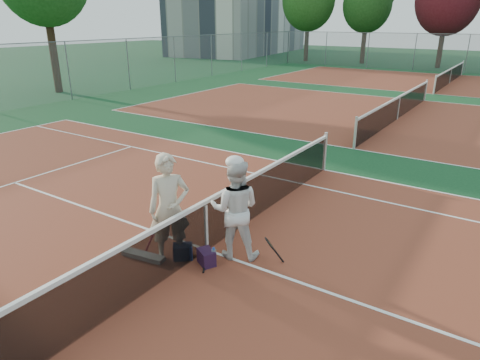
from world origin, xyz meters
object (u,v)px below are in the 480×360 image
at_px(net_main, 206,226).
at_px(sports_bag_navy, 183,252).
at_px(racket_spare, 207,256).
at_px(racket_black_held, 269,251).
at_px(sports_bag_purple, 206,257).
at_px(player_a, 169,208).
at_px(racket_red, 156,236).
at_px(player_b, 235,209).
at_px(water_bottle, 214,257).

bearing_deg(net_main, sports_bag_navy, -111.16).
xyz_separation_m(racket_spare, sports_bag_navy, (-0.37, -0.21, 0.08)).
xyz_separation_m(racket_black_held, sports_bag_purple, (-0.91, -0.61, -0.12)).
distance_m(racket_black_held, racket_spare, 1.14).
relative_size(player_a, racket_red, 3.57).
distance_m(player_b, racket_black_held, 0.94).
bearing_deg(player_b, net_main, -10.56).
relative_size(net_main, sports_bag_purple, 32.52).
distance_m(sports_bag_purple, water_bottle, 0.13).
relative_size(player_a, sports_bag_navy, 5.69).
xyz_separation_m(net_main, racket_red, (-0.81, -0.48, -0.23)).
bearing_deg(player_b, water_bottle, 49.20).
relative_size(player_a, racket_black_held, 3.80).
height_order(player_b, racket_red, player_b).
distance_m(net_main, racket_spare, 0.56).
height_order(racket_red, sports_bag_purple, racket_red).
relative_size(racket_black_held, racket_spare, 0.86).
relative_size(net_main, player_a, 5.60).
relative_size(player_b, racket_spare, 3.06).
bearing_deg(water_bottle, sports_bag_navy, -167.24).
bearing_deg(net_main, water_bottle, -38.66).
bearing_deg(water_bottle, racket_black_held, 34.93).
distance_m(player_a, player_b, 1.14).
bearing_deg(net_main, player_a, -121.79).
height_order(player_b, sports_bag_purple, player_b).
distance_m(racket_red, racket_spare, 1.05).
bearing_deg(sports_bag_purple, net_main, 127.18).
xyz_separation_m(racket_red, racket_spare, (1.00, 0.23, -0.22)).
xyz_separation_m(player_a, sports_bag_purple, (0.64, 0.18, -0.84)).
xyz_separation_m(net_main, sports_bag_purple, (0.29, -0.39, -0.37)).
distance_m(racket_black_held, sports_bag_purple, 1.11).
relative_size(player_b, racket_black_held, 3.55).
xyz_separation_m(player_a, racket_spare, (0.54, 0.31, -0.92)).
bearing_deg(player_b, player_a, 12.64).
distance_m(net_main, sports_bag_purple, 0.61).
xyz_separation_m(sports_bag_navy, water_bottle, (0.59, 0.13, 0.01)).
xyz_separation_m(net_main, racket_black_held, (1.21, 0.23, -0.25)).
bearing_deg(player_a, racket_spare, -19.47).
height_order(player_a, water_bottle, player_a).
height_order(player_b, sports_bag_navy, player_b).
bearing_deg(sports_bag_navy, racket_spare, 29.40).
bearing_deg(player_a, player_b, -10.34).
height_order(racket_spare, sports_bag_purple, sports_bag_purple).
xyz_separation_m(player_a, sports_bag_navy, (0.17, 0.10, -0.84)).
distance_m(racket_spare, sports_bag_purple, 0.19).
xyz_separation_m(player_a, water_bottle, (0.76, 0.23, -0.83)).
height_order(player_a, player_b, player_a).
height_order(net_main, player_a, player_a).
height_order(net_main, racket_red, net_main).
xyz_separation_m(racket_red, water_bottle, (1.22, 0.15, -0.13)).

